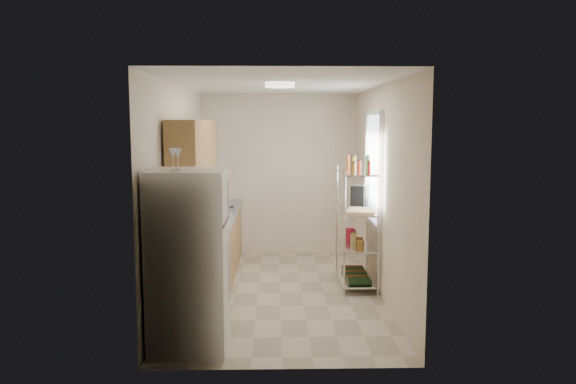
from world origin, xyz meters
name	(u,v)px	position (x,y,z in m)	size (l,w,h in m)	color
room	(280,191)	(0.00, 0.00, 1.30)	(2.52, 4.42, 2.62)	#BFB09B
counter_run	(210,251)	(-0.92, 0.44, 0.45)	(0.63, 3.51, 0.90)	#A97A48
upper_cabinets	(194,150)	(-1.05, 0.10, 1.81)	(0.33, 2.20, 0.72)	#A97A48
range_hood	(207,177)	(-1.00, 0.90, 1.39)	(0.50, 0.60, 0.12)	#B7BABC
window	(374,168)	(1.23, 0.35, 1.55)	(0.06, 1.00, 1.46)	white
bakers_rack	(357,203)	(1.00, 0.30, 1.11)	(0.45, 0.90, 1.73)	silver
ceiling_dome	(280,85)	(0.00, -0.30, 2.57)	(0.34, 0.34, 0.06)	white
refrigerator	(189,260)	(-0.87, -1.71, 0.86)	(0.70, 0.70, 1.71)	silver
wine_glass_a	(178,159)	(-0.93, -1.80, 1.81)	(0.07, 0.07, 0.20)	silver
wine_glass_b	(173,160)	(-0.96, -1.89, 1.82)	(0.07, 0.07, 0.21)	silver
rice_cooker	(204,211)	(-0.99, 0.39, 1.00)	(0.25, 0.25, 0.20)	silver
frying_pan_large	(207,211)	(-1.00, 0.84, 0.92)	(0.23, 0.23, 0.04)	black
frying_pan_small	(217,209)	(-0.89, 1.05, 0.92)	(0.24, 0.24, 0.05)	black
cutting_board	(361,211)	(1.04, 0.15, 1.03)	(0.36, 0.46, 0.03)	tan
espresso_machine	(358,195)	(1.07, 0.63, 1.17)	(0.18, 0.27, 0.31)	black
storage_bag	(351,234)	(0.97, 0.63, 0.63)	(0.09, 0.13, 0.15)	maroon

